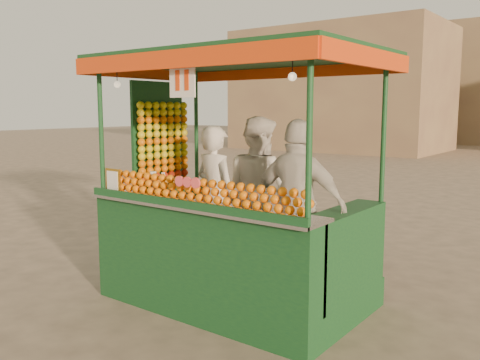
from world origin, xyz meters
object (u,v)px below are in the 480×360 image
Objects in this scene: vendor_left at (216,196)px; juice_cart at (225,224)px; vendor_middle at (258,190)px; vendor_right at (298,206)px.

juice_cart is at bearing 152.38° from vendor_left.
juice_cart is 0.66m from vendor_middle.
juice_cart is 1.73× the size of vendor_right.
juice_cart reaches higher than vendor_right.
vendor_left is 0.49m from vendor_middle.
vendor_right is (0.82, -0.51, -0.00)m from vendor_middle.
vendor_left is 1.14m from vendor_right.
vendor_right is (1.13, -0.13, 0.04)m from vendor_left.
vendor_right is at bearing -178.49° from vendor_left.
juice_cart is 1.72× the size of vendor_middle.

